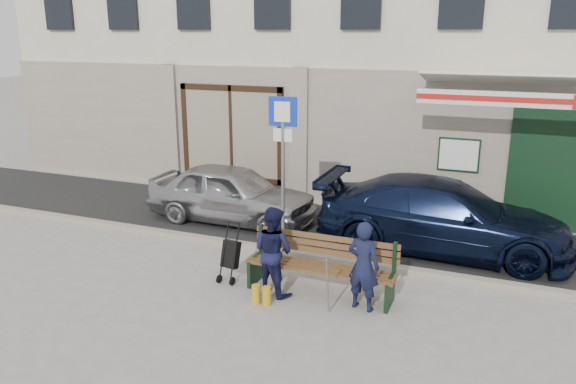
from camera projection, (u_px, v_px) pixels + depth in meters
The scene contains 10 objects.
ground at pixel (272, 292), 8.99m from camera, with size 80.00×80.00×0.00m, color #9E9991.
asphalt_lane at pixel (331, 230), 11.75m from camera, with size 60.00×3.20×0.01m, color #282828.
curb at pixel (304, 255), 10.31m from camera, with size 60.00×0.18×0.12m, color #9E9384.
car_silver at pixel (232, 193), 12.17m from camera, with size 1.49×3.71×1.27m, color #ADADB2.
car_navy at pixel (443, 216), 10.52m from camera, with size 1.91×4.69×1.36m, color black.
parking_sign at pixel (283, 148), 10.29m from camera, with size 0.54×0.09×2.89m.
bench at pixel (317, 267), 8.82m from camera, with size 2.40×1.17×0.98m.
man at pixel (363, 266), 8.27m from camera, with size 0.50×0.33×1.38m, color #121732.
woman at pixel (273, 251), 8.77m from camera, with size 0.69×0.54×1.43m, color #131434.
stroller at pixel (230, 255), 9.31m from camera, with size 0.32×0.43×0.98m.
Camera 1 is at (3.31, -7.51, 4.02)m, focal length 35.00 mm.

